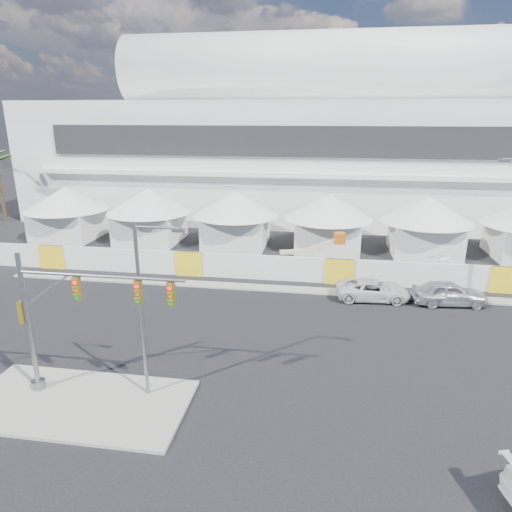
% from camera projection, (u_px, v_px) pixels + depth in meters
% --- Properties ---
extents(ground, '(160.00, 160.00, 0.00)m').
position_uv_depth(ground, '(222.00, 379.00, 22.71)').
color(ground, black).
rests_on(ground, ground).
extents(median_island, '(10.00, 5.00, 0.15)m').
position_uv_depth(median_island, '(78.00, 403.00, 20.74)').
color(median_island, gray).
rests_on(median_island, ground).
extents(stadium, '(80.00, 24.80, 21.98)m').
position_uv_depth(stadium, '(361.00, 139.00, 57.70)').
color(stadium, silver).
rests_on(stadium, ground).
extents(tent_row, '(53.40, 8.40, 5.40)m').
position_uv_depth(tent_row, '(281.00, 215.00, 44.30)').
color(tent_row, silver).
rests_on(tent_row, ground).
extents(hoarding_fence, '(70.00, 0.25, 2.00)m').
position_uv_depth(hoarding_fence, '(339.00, 271.00, 35.19)').
color(hoarding_fence, silver).
rests_on(hoarding_fence, ground).
extents(sedan_silver, '(2.43, 5.09, 1.68)m').
position_uv_depth(sedan_silver, '(449.00, 293.00, 31.37)').
color(sedan_silver, silver).
rests_on(sedan_silver, ground).
extents(pickup_curb, '(2.69, 5.27, 1.42)m').
position_uv_depth(pickup_curb, '(373.00, 290.00, 32.26)').
color(pickup_curb, silver).
rests_on(pickup_curb, ground).
extents(lot_car_a, '(2.51, 4.05, 1.26)m').
position_uv_depth(lot_car_a, '(446.00, 266.00, 37.66)').
color(lot_car_a, white).
rests_on(lot_car_a, ground).
extents(traffic_mast, '(7.87, 0.65, 6.73)m').
position_uv_depth(traffic_mast, '(63.00, 319.00, 20.39)').
color(traffic_mast, slate).
rests_on(traffic_mast, median_island).
extents(streetlight_median, '(2.27, 0.23, 8.20)m').
position_uv_depth(streetlight_median, '(145.00, 300.00, 19.93)').
color(streetlight_median, slate).
rests_on(streetlight_median, median_island).
extents(boom_lift, '(6.62, 2.35, 3.26)m').
position_uv_depth(boom_lift, '(295.00, 263.00, 37.46)').
color(boom_lift, '#BA5711').
rests_on(boom_lift, ground).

